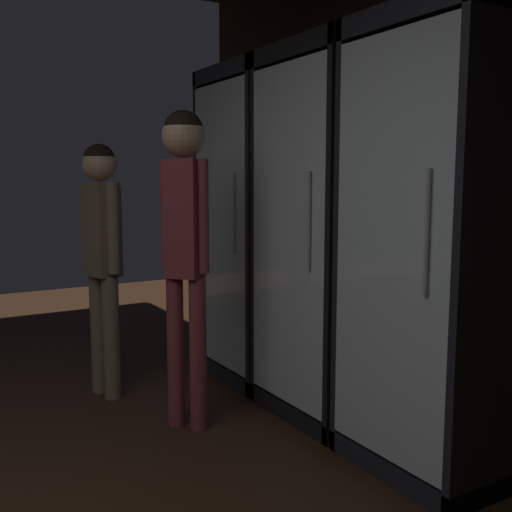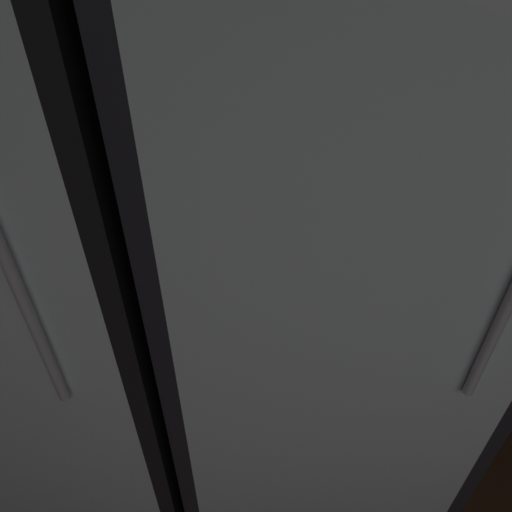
% 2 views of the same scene
% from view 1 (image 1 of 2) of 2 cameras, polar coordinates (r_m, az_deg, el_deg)
% --- Properties ---
extents(cooler_far_left, '(0.77, 0.58, 2.09)m').
position_cam_1_polar(cooler_far_left, '(4.08, 0.46, 2.62)').
color(cooler_far_left, black).
rests_on(cooler_far_left, ground).
extents(cooler_left, '(0.77, 0.58, 2.09)m').
position_cam_1_polar(cooler_left, '(3.43, 7.33, 1.65)').
color(cooler_left, black).
rests_on(cooler_left, ground).
extents(cooler_center, '(0.77, 0.58, 2.09)m').
position_cam_1_polar(cooler_center, '(2.86, 17.20, 0.27)').
color(cooler_center, black).
rests_on(cooler_center, ground).
extents(shopper_near, '(0.24, 0.23, 1.72)m').
position_cam_1_polar(shopper_near, '(3.18, -6.83, 3.14)').
color(shopper_near, brown).
rests_on(shopper_near, ground).
extents(shopper_far, '(0.35, 0.21, 1.57)m').
position_cam_1_polar(shopper_far, '(3.79, -14.52, 1.34)').
color(shopper_far, '#72604C').
rests_on(shopper_far, ground).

